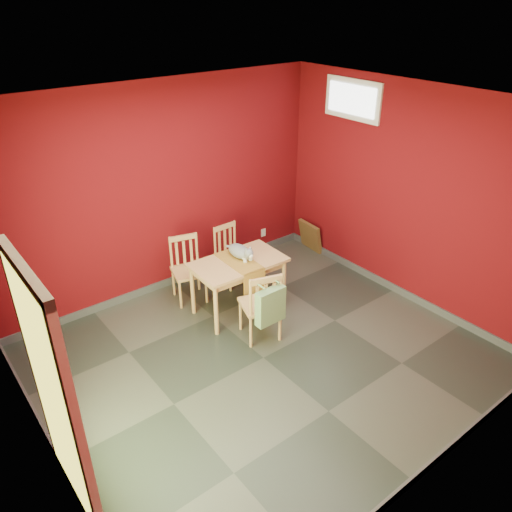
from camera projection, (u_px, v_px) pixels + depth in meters
ground at (263, 358)px, 5.49m from camera, size 4.50×4.50×0.00m
room_shell at (263, 354)px, 5.46m from camera, size 4.50×4.50×4.50m
doorway at (51, 391)px, 3.47m from camera, size 0.06×1.01×2.13m
window at (352, 99)px, 6.27m from camera, size 0.05×0.90×0.50m
outlet_plate at (263, 233)px, 7.59m from camera, size 0.08×0.02×0.12m
dining_table at (238, 267)px, 6.03m from camera, size 1.13×0.68×0.69m
table_runner at (244, 268)px, 5.94m from camera, size 0.33×0.65×0.33m
chair_far_left at (188, 268)px, 6.36m from camera, size 0.49×0.49×0.85m
chair_far_right at (231, 254)px, 6.73m from camera, size 0.39×0.39×0.82m
chair_near at (261, 304)px, 5.61m from camera, size 0.52×0.52×0.88m
tote_bag at (270, 306)px, 5.39m from camera, size 0.35×0.20×0.48m
cat at (240, 249)px, 6.04m from camera, size 0.35×0.47×0.21m
picture_frame at (310, 236)px, 7.66m from camera, size 0.18×0.46×0.45m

